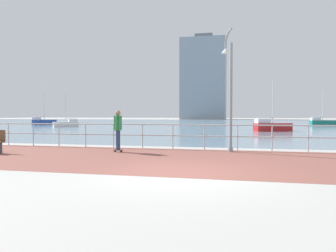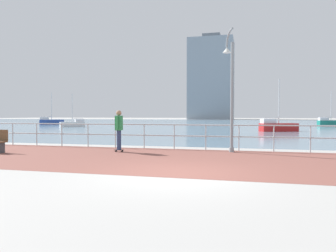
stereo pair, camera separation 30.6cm
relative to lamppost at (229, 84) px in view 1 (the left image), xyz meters
The scene contains 11 objects.
ground 34.81m from the lamppost, 91.74° to the left, with size 220.00×220.00×0.00m, color #ADAAA5.
brick_paving 4.03m from the lamppost, 111.10° to the right, with size 28.00×6.35×0.01m, color brown.
harbor_water 45.55m from the lamppost, 91.33° to the left, with size 180.00×88.00×0.00m, color #6B899E.
waterfront_railing 2.31m from the lamppost, 156.90° to the left, with size 25.25×0.06×1.11m.
lamppost is the anchor object (origin of this frame).
skateboarder 4.87m from the lamppost, 164.98° to the right, with size 0.41×0.56×1.70m.
sailboat_red 30.59m from the lamppost, 132.30° to the left, with size 2.83×2.65×4.16m.
sailboat_yellow 41.62m from the lamppost, 133.81° to the left, with size 3.51×2.98×4.98m.
sailboat_navy 17.99m from the lamppost, 79.17° to the left, with size 3.57×2.35×4.82m.
sailboat_blue 37.01m from the lamppost, 71.41° to the left, with size 3.54×1.77×4.77m.
tower_slate 99.92m from the lamppost, 96.72° to the left, with size 14.97×14.28×29.28m.
Camera 1 is at (1.45, -8.03, 1.51)m, focal length 34.10 mm.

